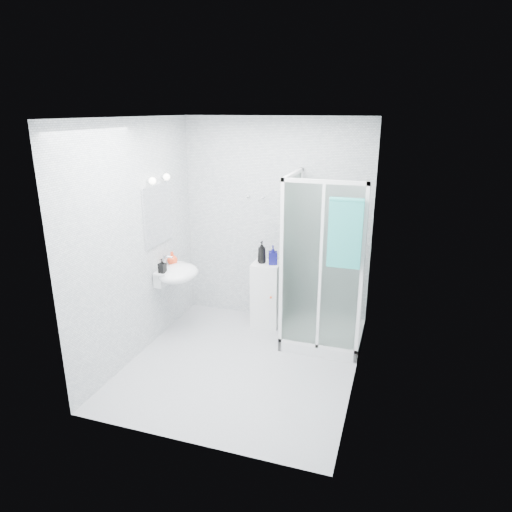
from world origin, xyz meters
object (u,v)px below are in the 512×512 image
(storage_cabinet, at_px, (266,294))
(soap_dispenser_black, at_px, (162,266))
(wall_basin, at_px, (176,273))
(soap_dispenser_orange, at_px, (172,258))
(shampoo_bottle_b, at_px, (273,255))
(hand_towel, at_px, (345,232))
(shower_enclosure, at_px, (317,307))
(shampoo_bottle_a, at_px, (262,252))

(storage_cabinet, distance_m, soap_dispenser_black, 1.39)
(wall_basin, bearing_deg, soap_dispenser_orange, 134.20)
(shampoo_bottle_b, relative_size, soap_dispenser_black, 1.40)
(shampoo_bottle_b, bearing_deg, storage_cabinet, 172.07)
(storage_cabinet, height_order, shampoo_bottle_b, shampoo_bottle_b)
(storage_cabinet, height_order, soap_dispenser_orange, soap_dispenser_orange)
(shampoo_bottle_b, bearing_deg, hand_towel, -34.98)
(shower_enclosure, height_order, shampoo_bottle_a, shower_enclosure)
(soap_dispenser_orange, bearing_deg, storage_cabinet, 24.21)
(shower_enclosure, height_order, soap_dispenser_black, shower_enclosure)
(wall_basin, bearing_deg, hand_towel, -2.46)
(storage_cabinet, bearing_deg, shampoo_bottle_b, -9.83)
(shampoo_bottle_b, height_order, soap_dispenser_orange, shampoo_bottle_b)
(shower_enclosure, height_order, hand_towel, shower_enclosure)
(shampoo_bottle_b, bearing_deg, wall_basin, -151.15)
(wall_basin, bearing_deg, soap_dispenser_black, -112.09)
(shampoo_bottle_a, relative_size, shampoo_bottle_b, 1.18)
(soap_dispenser_orange, bearing_deg, soap_dispenser_black, -84.69)
(shampoo_bottle_a, relative_size, soap_dispenser_orange, 1.70)
(shampoo_bottle_b, distance_m, soap_dispenser_orange, 1.23)
(hand_towel, bearing_deg, shampoo_bottle_a, 148.69)
(hand_towel, bearing_deg, soap_dispenser_orange, 174.73)
(storage_cabinet, relative_size, soap_dispenser_orange, 5.11)
(hand_towel, height_order, soap_dispenser_orange, hand_towel)
(wall_basin, xyz_separation_m, hand_towel, (1.97, -0.09, 0.70))
(shower_enclosure, relative_size, storage_cabinet, 2.38)
(wall_basin, xyz_separation_m, shampoo_bottle_a, (0.89, 0.57, 0.18))
(hand_towel, xyz_separation_m, shampoo_bottle_b, (-0.94, 0.66, -0.54))
(storage_cabinet, distance_m, shampoo_bottle_b, 0.54)
(shampoo_bottle_a, distance_m, soap_dispenser_black, 1.23)
(soap_dispenser_orange, bearing_deg, shampoo_bottle_b, 22.15)
(wall_basin, height_order, soap_dispenser_black, soap_dispenser_black)
(shower_enclosure, height_order, shampoo_bottle_b, shower_enclosure)
(shower_enclosure, distance_m, storage_cabinet, 0.75)
(hand_towel, relative_size, soap_dispenser_black, 4.32)
(shower_enclosure, xyz_separation_m, shampoo_bottle_b, (-0.62, 0.26, 0.51))
(hand_towel, bearing_deg, wall_basin, 177.54)
(wall_basin, relative_size, soap_dispenser_orange, 3.41)
(shower_enclosure, bearing_deg, wall_basin, -169.19)
(shower_enclosure, bearing_deg, soap_dispenser_black, -163.75)
(soap_dispenser_black, bearing_deg, shampoo_bottle_b, 34.31)
(hand_towel, bearing_deg, soap_dispenser_black, -177.11)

